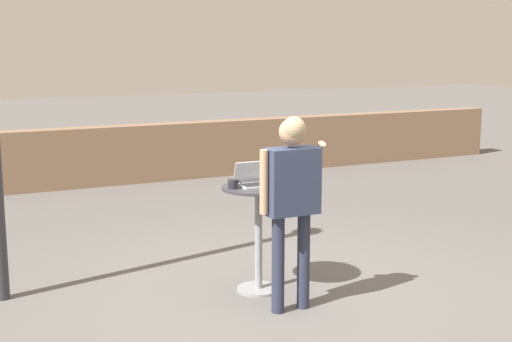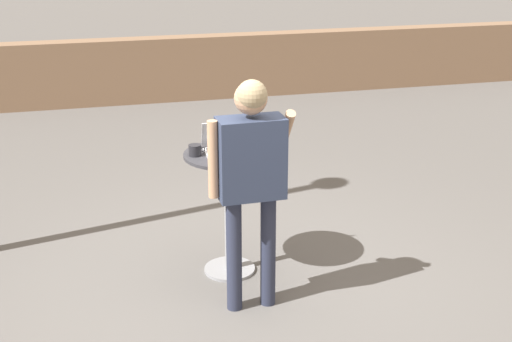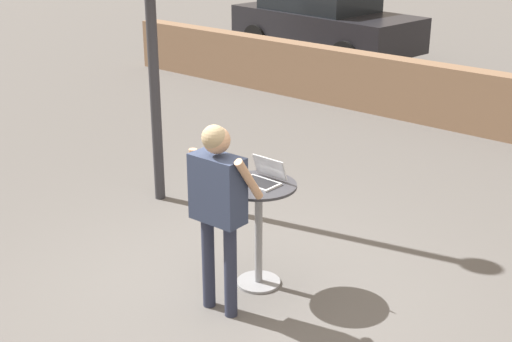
% 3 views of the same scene
% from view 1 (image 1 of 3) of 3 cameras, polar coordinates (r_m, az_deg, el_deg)
% --- Properties ---
extents(ground_plane, '(50.00, 50.00, 0.00)m').
position_cam_1_polar(ground_plane, '(6.48, 1.70, -10.41)').
color(ground_plane, '#5B5956').
extents(pavement_kerb, '(15.33, 0.35, 0.95)m').
position_cam_1_polar(pavement_kerb, '(11.80, -11.57, 1.23)').
color(pavement_kerb, '#84664C').
rests_on(pavement_kerb, ground_plane).
extents(cafe_table, '(0.68, 0.68, 0.99)m').
position_cam_1_polar(cafe_table, '(6.56, 0.20, -3.98)').
color(cafe_table, gray).
rests_on(cafe_table, ground_plane).
extents(laptop, '(0.35, 0.30, 0.21)m').
position_cam_1_polar(laptop, '(6.53, -0.00, -0.75)').
color(laptop, silver).
rests_on(laptop, cafe_table).
extents(coffee_mug, '(0.13, 0.10, 0.08)m').
position_cam_1_polar(coffee_mug, '(6.38, -1.84, -1.04)').
color(coffee_mug, '#232328').
rests_on(coffee_mug, cafe_table).
extents(standing_person, '(0.60, 0.38, 1.69)m').
position_cam_1_polar(standing_person, '(5.99, 2.86, -1.35)').
color(standing_person, '#282D42').
rests_on(standing_person, ground_plane).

